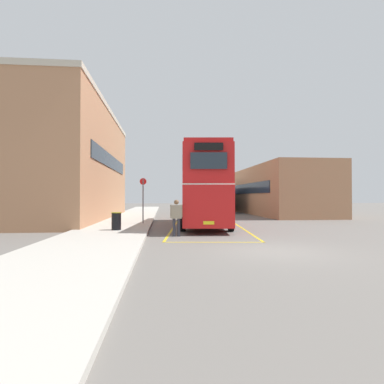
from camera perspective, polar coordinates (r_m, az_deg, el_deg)
name	(u,v)px	position (r m, az deg, el deg)	size (l,w,h in m)	color
ground_plane	(210,220)	(25.29, 3.26, -5.13)	(135.60, 135.60, 0.00)	#66605B
sidewalk_left	(131,218)	(27.54, -11.04, -4.62)	(4.00, 57.60, 0.14)	#B2ADA3
brick_building_left	(69,164)	(27.98, -21.50, 4.68)	(7.00, 19.61, 9.10)	#AD7A56
depot_building_right	(277,191)	(35.27, 15.16, 0.20)	(6.20, 17.46, 5.05)	#AD7A56
double_decker_bus	(205,187)	(20.38, 2.33, 0.93)	(3.61, 10.97, 4.75)	black
single_deck_bus	(221,199)	(38.64, 5.28, -1.23)	(3.50, 9.70, 3.02)	black
pedestrian_boarding	(176,215)	(14.87, -2.86, -4.20)	(0.58, 0.25, 1.73)	#2D2D38
litter_bin	(116,221)	(16.93, -13.58, -5.15)	(0.52, 0.52, 0.92)	black
bus_stop_sign	(143,196)	(20.93, -8.88, -0.78)	(0.44, 0.08, 2.97)	#4C4C51
bay_marking_yellow	(208,229)	(18.49, 2.88, -6.67)	(5.46, 13.17, 0.01)	gold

